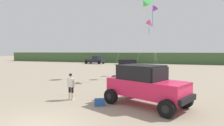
# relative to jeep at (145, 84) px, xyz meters

# --- Properties ---
(dune_ridge) EXTENTS (90.00, 6.55, 2.76)m
(dune_ridge) POSITION_rel_jeep_xyz_m (-4.30, 41.07, 0.18)
(dune_ridge) COLOR #426038
(dune_ridge) RESTS_ON ground_plane
(jeep) EXTENTS (5.00, 3.92, 2.26)m
(jeep) POSITION_rel_jeep_xyz_m (0.00, 0.00, 0.00)
(jeep) COLOR #EA2151
(jeep) RESTS_ON ground_plane
(person_watching) EXTENTS (0.62, 0.35, 1.67)m
(person_watching) POSITION_rel_jeep_xyz_m (-4.60, -0.26, -0.26)
(person_watching) COLOR #DBB28E
(person_watching) RESTS_ON ground_plane
(cooler_box) EXTENTS (0.66, 0.56, 0.38)m
(cooler_box) POSITION_rel_jeep_xyz_m (-2.41, -0.87, -1.01)
(cooler_box) COLOR #23519E
(cooler_box) RESTS_ON ground_plane
(distant_pickup) EXTENTS (4.79, 2.88, 1.98)m
(distant_pickup) POSITION_rel_jeep_xyz_m (-17.72, 32.69, -0.26)
(distant_pickup) COLOR #1E232D
(distant_pickup) RESTS_ON ground_plane
(distant_sedan) EXTENTS (4.51, 2.86, 1.20)m
(distant_sedan) POSITION_rel_jeep_xyz_m (-9.43, 32.63, -0.60)
(distant_sedan) COLOR black
(distant_sedan) RESTS_ON ground_plane
(kite_pink_ribbon) EXTENTS (1.89, 6.39, 7.14)m
(kite_pink_ribbon) POSITION_rel_jeep_xyz_m (-1.74, 14.43, 5.38)
(kite_pink_ribbon) COLOR #E04C93
(kite_pink_ribbon) RESTS_ON ground_plane
(kite_white_parafoil) EXTENTS (1.22, 4.51, 8.33)m
(kite_white_parafoil) POSITION_rel_jeep_xyz_m (-1.04, 12.20, 6.69)
(kite_white_parafoil) COLOR purple
(kite_white_parafoil) RESTS_ON ground_plane
(kite_purple_stunt) EXTENTS (2.79, 3.58, 8.85)m
(kite_purple_stunt) POSITION_rel_jeep_xyz_m (-1.62, 9.76, 6.87)
(kite_purple_stunt) COLOR green
(kite_purple_stunt) RESTS_ON ground_plane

